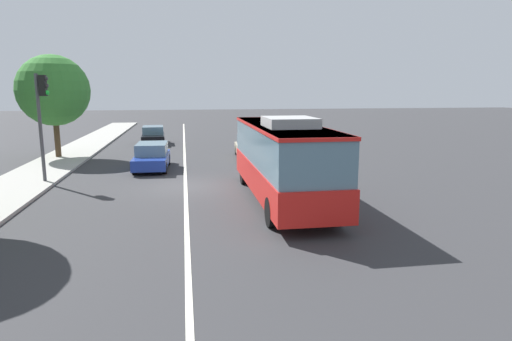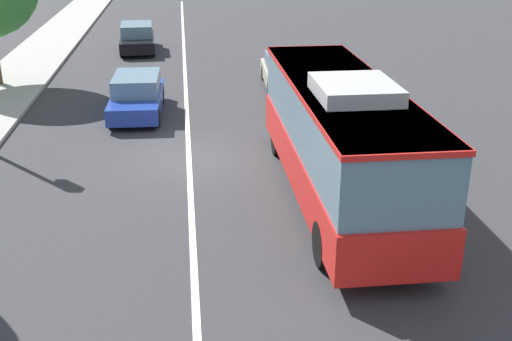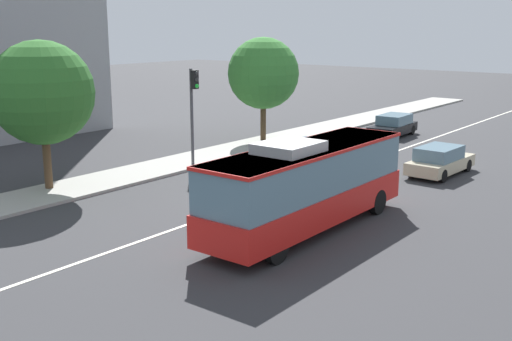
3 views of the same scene
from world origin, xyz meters
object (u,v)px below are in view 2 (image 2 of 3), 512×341
sedan_black (137,38)px  sedan_blue (137,95)px  transit_bus (340,133)px  sedan_beige (286,72)px

sedan_black → sedan_blue: same height
transit_bus → sedan_beige: (11.45, -0.45, -1.09)m
sedan_black → sedan_beige: same height
sedan_beige → sedan_black: bearing=40.2°
sedan_blue → transit_bus: bearing=36.1°
transit_bus → sedan_blue: (8.30, 5.71, -1.09)m
transit_bus → sedan_beige: bearing=-2.1°
sedan_black → sedan_blue: bearing=0.5°
transit_bus → sedan_black: (20.29, 6.41, -1.09)m
sedan_black → sedan_blue: size_ratio=1.01×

